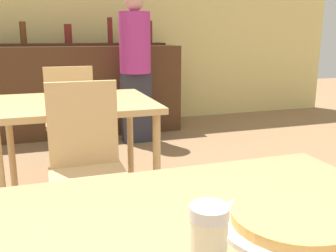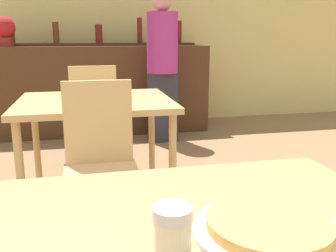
{
  "view_description": "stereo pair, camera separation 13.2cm",
  "coord_description": "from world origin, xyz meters",
  "px_view_note": "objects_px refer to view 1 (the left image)",
  "views": [
    {
      "loc": [
        -0.32,
        -0.67,
        1.19
      ],
      "look_at": [
        0.09,
        0.55,
        0.88
      ],
      "focal_mm": 40.0,
      "sensor_mm": 36.0,
      "label": 1
    },
    {
      "loc": [
        -0.19,
        -0.7,
        1.19
      ],
      "look_at": [
        0.09,
        0.55,
        0.88
      ],
      "focal_mm": 40.0,
      "sensor_mm": 36.0,
      "label": 2
    }
  ],
  "objects_px": {
    "chair_far_side_front": "(87,158)",
    "chair_far_side_back": "(70,114)",
    "person_standing": "(135,64)",
    "pizza_tray": "(291,221)",
    "cheese_shaker": "(209,232)"
  },
  "relations": [
    {
      "from": "chair_far_side_back",
      "to": "cheese_shaker",
      "type": "xyz_separation_m",
      "value": [
        0.08,
        -2.6,
        0.29
      ]
    },
    {
      "from": "pizza_tray",
      "to": "cheese_shaker",
      "type": "bearing_deg",
      "value": -167.4
    },
    {
      "from": "chair_far_side_back",
      "to": "pizza_tray",
      "type": "height_order",
      "value": "chair_far_side_back"
    },
    {
      "from": "chair_far_side_front",
      "to": "chair_far_side_back",
      "type": "distance_m",
      "value": 1.23
    },
    {
      "from": "pizza_tray",
      "to": "person_standing",
      "type": "xyz_separation_m",
      "value": [
        0.48,
        3.44,
        0.09
      ]
    },
    {
      "from": "chair_far_side_back",
      "to": "person_standing",
      "type": "height_order",
      "value": "person_standing"
    },
    {
      "from": "chair_far_side_back",
      "to": "cheese_shaker",
      "type": "height_order",
      "value": "chair_far_side_back"
    },
    {
      "from": "chair_far_side_front",
      "to": "person_standing",
      "type": "distance_m",
      "value": 2.28
    },
    {
      "from": "chair_far_side_back",
      "to": "chair_far_side_front",
      "type": "bearing_deg",
      "value": 90.0
    },
    {
      "from": "person_standing",
      "to": "pizza_tray",
      "type": "bearing_deg",
      "value": -97.92
    },
    {
      "from": "person_standing",
      "to": "chair_far_side_back",
      "type": "bearing_deg",
      "value": -131.53
    },
    {
      "from": "person_standing",
      "to": "cheese_shaker",
      "type": "bearing_deg",
      "value": -101.33
    },
    {
      "from": "pizza_tray",
      "to": "cheese_shaker",
      "type": "distance_m",
      "value": 0.23
    },
    {
      "from": "cheese_shaker",
      "to": "person_standing",
      "type": "relative_size",
      "value": 0.07
    },
    {
      "from": "cheese_shaker",
      "to": "pizza_tray",
      "type": "bearing_deg",
      "value": 12.6
    }
  ]
}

